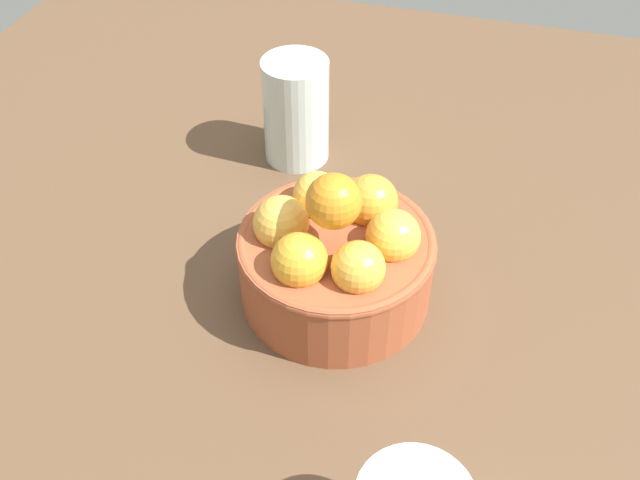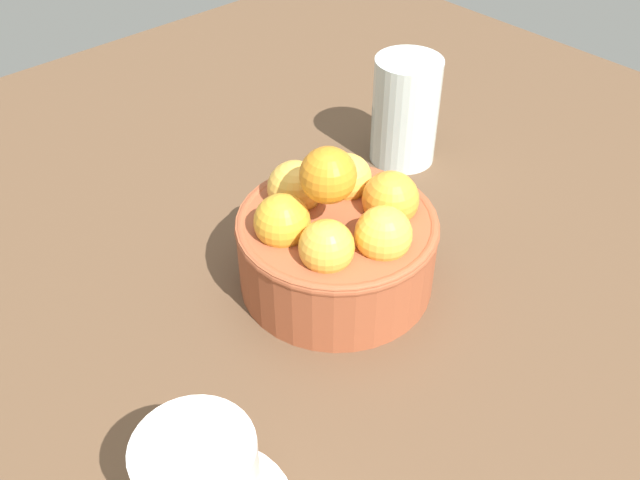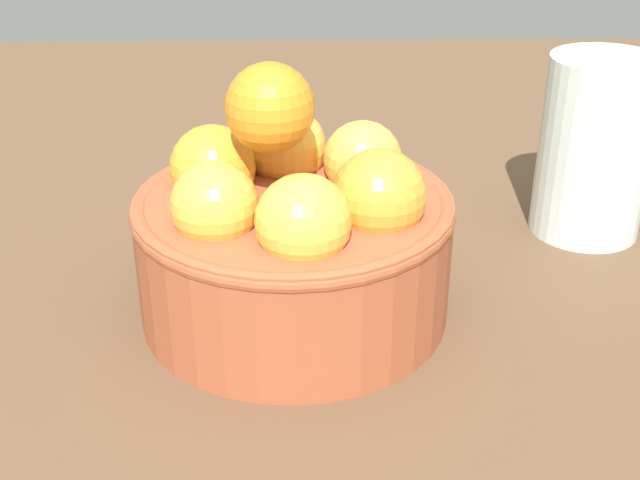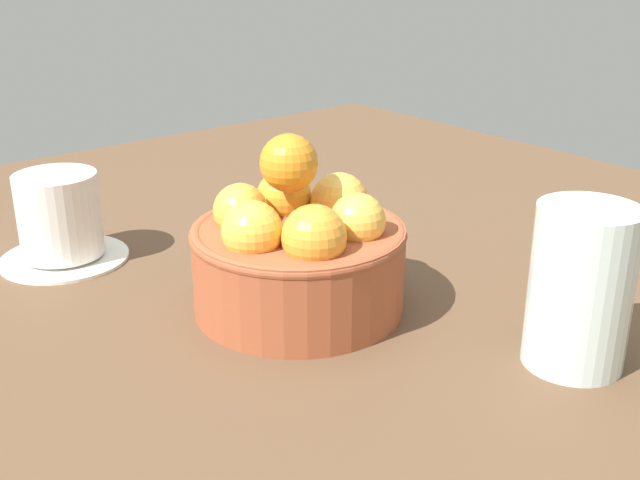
# 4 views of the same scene
# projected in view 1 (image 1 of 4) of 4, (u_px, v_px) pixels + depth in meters

# --- Properties ---
(ground_plane) EXTENTS (1.10, 1.11, 0.03)m
(ground_plane) POSITION_uv_depth(u_px,v_px,m) (335.00, 307.00, 0.64)
(ground_plane) COLOR brown
(terracotta_bowl) EXTENTS (0.16, 0.16, 0.14)m
(terracotta_bowl) POSITION_uv_depth(u_px,v_px,m) (336.00, 255.00, 0.60)
(terracotta_bowl) COLOR #9E4C2D
(terracotta_bowl) RESTS_ON ground_plane
(water_glass) EXTENTS (0.07, 0.07, 0.11)m
(water_glass) POSITION_uv_depth(u_px,v_px,m) (296.00, 111.00, 0.74)
(water_glass) COLOR silver
(water_glass) RESTS_ON ground_plane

